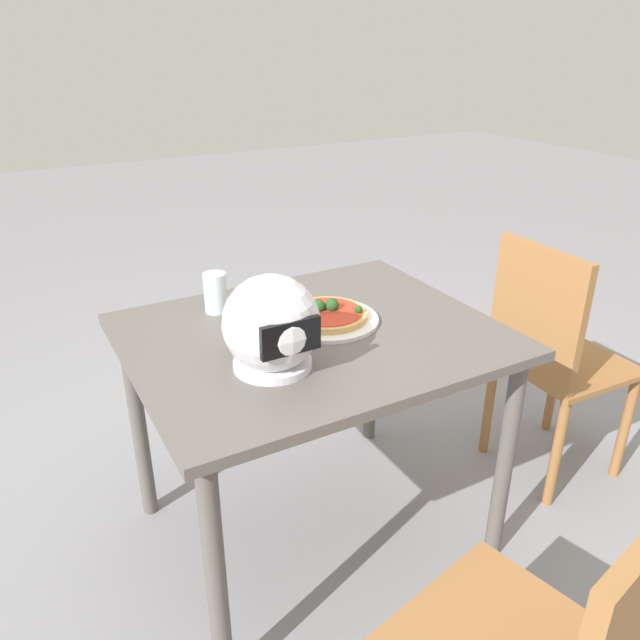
{
  "coord_description": "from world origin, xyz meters",
  "views": [
    {
      "loc": [
        0.75,
        1.39,
        1.51
      ],
      "look_at": [
        -0.03,
        -0.02,
        0.76
      ],
      "focal_mm": 34.5,
      "sensor_mm": 36.0,
      "label": 1
    }
  ],
  "objects_px": {
    "dining_table": "(313,361)",
    "chair_side": "(550,351)",
    "motorcycle_helmet": "(272,325)",
    "drinking_glass": "(215,293)",
    "pizza": "(327,313)"
  },
  "relations": [
    {
      "from": "dining_table",
      "to": "motorcycle_helmet",
      "type": "relative_size",
      "value": 4.19
    },
    {
      "from": "motorcycle_helmet",
      "to": "chair_side",
      "type": "distance_m",
      "value": 1.12
    },
    {
      "from": "pizza",
      "to": "chair_side",
      "type": "relative_size",
      "value": 0.26
    },
    {
      "from": "dining_table",
      "to": "chair_side",
      "type": "xyz_separation_m",
      "value": [
        -0.87,
        0.12,
        -0.14
      ]
    },
    {
      "from": "dining_table",
      "to": "motorcycle_helmet",
      "type": "height_order",
      "value": "motorcycle_helmet"
    },
    {
      "from": "dining_table",
      "to": "chair_side",
      "type": "distance_m",
      "value": 0.89
    },
    {
      "from": "chair_side",
      "to": "dining_table",
      "type": "bearing_deg",
      "value": -7.71
    },
    {
      "from": "motorcycle_helmet",
      "to": "drinking_glass",
      "type": "bearing_deg",
      "value": -89.6
    },
    {
      "from": "drinking_glass",
      "to": "chair_side",
      "type": "distance_m",
      "value": 1.17
    },
    {
      "from": "dining_table",
      "to": "pizza",
      "type": "bearing_deg",
      "value": -149.08
    },
    {
      "from": "motorcycle_helmet",
      "to": "chair_side",
      "type": "xyz_separation_m",
      "value": [
        -1.06,
        -0.01,
        -0.35
      ]
    },
    {
      "from": "dining_table",
      "to": "pizza",
      "type": "height_order",
      "value": "pizza"
    },
    {
      "from": "pizza",
      "to": "drinking_glass",
      "type": "xyz_separation_m",
      "value": [
        0.26,
        -0.23,
        0.04
      ]
    },
    {
      "from": "motorcycle_helmet",
      "to": "drinking_glass",
      "type": "height_order",
      "value": "motorcycle_helmet"
    },
    {
      "from": "pizza",
      "to": "motorcycle_helmet",
      "type": "height_order",
      "value": "motorcycle_helmet"
    }
  ]
}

